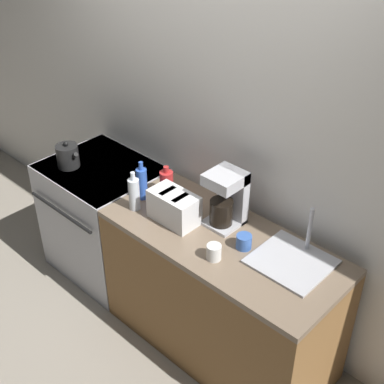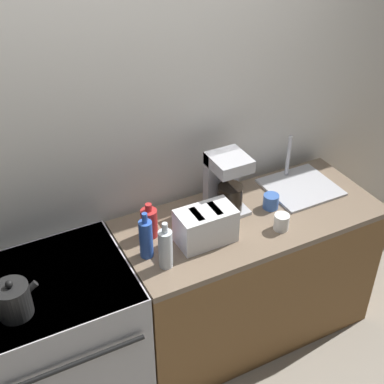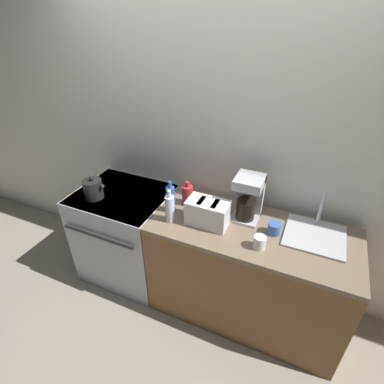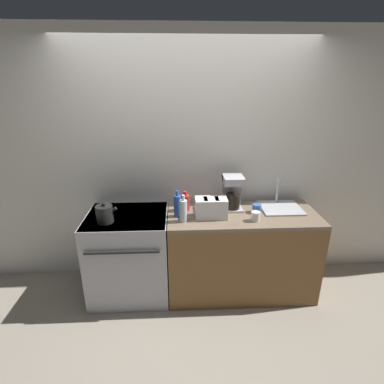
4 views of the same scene
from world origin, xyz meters
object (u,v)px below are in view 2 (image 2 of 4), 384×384
Objects in this scene: kettle at (14,300)px; bottle_red at (149,222)px; toaster at (206,226)px; cup_blue at (271,201)px; coffee_maker at (226,181)px; stove at (60,342)px; bottle_blue at (146,238)px; cup_white at (281,222)px; bottle_clear at (166,248)px.

kettle is 0.97× the size of bottle_red.
cup_blue is (0.46, 0.09, -0.05)m from toaster.
stove is at bearing -173.05° from coffee_maker.
bottle_red is at bearing -176.30° from coffee_maker.
stove is 0.73m from bottle_blue.
toaster is at bearing -169.59° from cup_blue.
toaster is 3.35× the size of cup_white.
kettle is at bearing -142.04° from stove.
bottle_blue is at bearing -176.06° from cup_blue.
cup_blue reaches higher than stove.
stove is 4.40× the size of bottle_red.
bottle_blue is 0.74m from cup_white.
stove is at bearing 37.96° from kettle.
cup_white is 1.02× the size of cup_blue.
cup_white is (0.72, -0.13, -0.06)m from bottle_blue.
stove is 1.22m from coffee_maker.
cup_white is (1.39, -0.04, -0.04)m from kettle.
bottle_clear is (-0.26, -0.08, 0.01)m from toaster.
bottle_red reaches higher than toaster.
coffee_maker reaches higher than cup_white.
toaster reaches higher than cup_blue.
coffee_maker is 1.33× the size of bottle_clear.
toaster is at bearing -139.39° from coffee_maker.
bottle_blue reaches higher than bottle_red.
kettle reaches higher than toaster.
bottle_red is at bearing 9.61° from stove.
kettle is at bearing -174.32° from cup_blue.
bottle_red is (0.57, 0.10, 0.51)m from stove.
coffee_maker is at bearing 17.14° from bottle_blue.
kettle is at bearing -167.92° from coffee_maker.
bottle_clear is at bearing -162.96° from toaster.
coffee_maker reaches higher than stove.
bottle_clear is at bearing -95.33° from bottle_red.
coffee_maker is at bearing 12.08° from kettle.
bottle_red is 2.27× the size of cup_blue.
cup_white is (0.67, -0.02, -0.06)m from bottle_clear.
bottle_red is at bearing 157.17° from cup_white.
kettle is 2.17× the size of cup_white.
coffee_maker is 0.49m from bottle_red.
cup_white is at bearing -13.88° from toaster.
cup_blue is (0.78, 0.05, -0.07)m from bottle_blue.
bottle_red is at bearing 173.02° from cup_blue.
coffee_maker reaches higher than bottle_clear.
bottle_red is (-0.24, 0.17, -0.01)m from toaster.
bottle_clear is 1.00× the size of bottle_blue.
kettle is 0.56× the size of coffee_maker.
stove is 0.55m from kettle.
cup_blue is (0.06, 0.19, -0.00)m from cup_white.
kettle is 0.74× the size of bottle_blue.
bottle_clear reaches higher than bottle_red.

